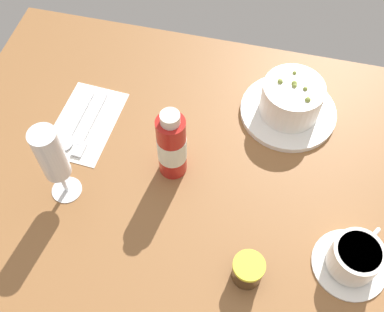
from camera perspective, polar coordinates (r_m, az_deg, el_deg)
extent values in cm
cube|color=brown|center=(92.14, 1.82, -5.51)|extent=(110.00, 84.00, 3.00)
cylinder|color=white|center=(103.21, 11.39, 5.22)|extent=(20.14, 20.14, 1.20)
cylinder|color=white|center=(99.91, 11.81, 6.72)|extent=(12.48, 12.48, 7.39)
cylinder|color=beige|center=(97.74, 12.10, 7.79)|extent=(10.73, 10.73, 1.60)
sphere|color=olive|center=(99.43, 12.15, 9.68)|extent=(0.85, 0.85, 0.85)
sphere|color=olive|center=(97.57, 12.13, 8.48)|extent=(1.13, 1.13, 1.13)
sphere|color=olive|center=(97.10, 13.39, 7.81)|extent=(0.97, 0.97, 0.97)
sphere|color=olive|center=(95.41, 13.67, 6.54)|extent=(1.17, 1.17, 1.17)
sphere|color=olive|center=(97.45, 12.19, 8.38)|extent=(0.88, 0.88, 0.88)
sphere|color=olive|center=(97.30, 10.50, 8.71)|extent=(1.10, 1.10, 1.10)
sphere|color=olive|center=(97.11, 12.15, 8.17)|extent=(0.96, 0.96, 0.96)
sphere|color=olive|center=(97.47, 10.48, 8.83)|extent=(0.95, 0.95, 0.95)
cube|color=white|center=(102.48, -12.59, 3.93)|extent=(13.24, 20.27, 0.30)
cube|color=silver|center=(102.28, -11.82, 4.38)|extent=(2.01, 14.05, 0.50)
cube|color=silver|center=(98.41, -13.33, 0.82)|extent=(2.41, 3.72, 0.40)
cube|color=silver|center=(103.25, -13.26, 4.65)|extent=(1.75, 13.04, 0.50)
ellipsoid|color=silver|center=(99.75, -14.66, 1.52)|extent=(2.40, 4.00, 0.60)
cylinder|color=white|center=(89.43, 18.30, -12.17)|extent=(13.15, 13.15, 0.90)
cylinder|color=white|center=(86.45, 18.90, -11.38)|extent=(8.55, 8.55, 5.77)
cylinder|color=#3F2415|center=(84.34, 19.35, -10.78)|extent=(7.27, 7.27, 1.00)
torus|color=white|center=(88.75, 20.83, -8.91)|extent=(2.56, 3.49, 3.60)
cylinder|color=white|center=(94.50, -14.73, -3.90)|extent=(5.73, 5.73, 0.40)
cylinder|color=white|center=(91.51, -15.20, -2.84)|extent=(0.80, 0.80, 6.67)
cylinder|color=white|center=(83.98, -16.58, 0.24)|extent=(4.80, 4.80, 11.60)
cylinder|color=#EAEBB5|center=(85.39, -16.30, -0.39)|extent=(3.94, 3.94, 6.96)
cylinder|color=#452E18|center=(83.32, 6.65, -13.49)|extent=(5.21, 5.21, 4.52)
cylinder|color=yellow|center=(80.82, 6.84, -12.88)|extent=(5.47, 5.47, 0.80)
cylinder|color=#B21E19|center=(87.76, -2.42, 1.12)|extent=(5.39, 5.39, 15.07)
cylinder|color=white|center=(88.01, -2.42, 1.01)|extent=(5.50, 5.50, 5.73)
cylinder|color=silver|center=(80.77, -2.64, 4.48)|extent=(3.50, 3.50, 2.04)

